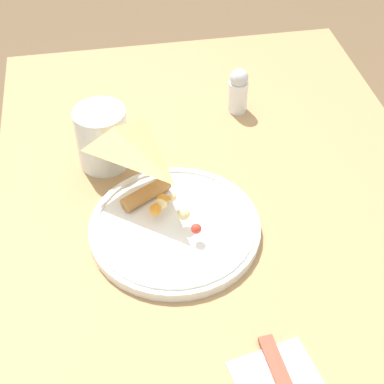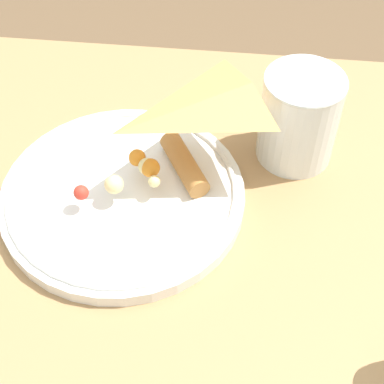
{
  "view_description": "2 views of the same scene",
  "coord_description": "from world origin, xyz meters",
  "px_view_note": "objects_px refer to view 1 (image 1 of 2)",
  "views": [
    {
      "loc": [
        0.62,
        -0.16,
        1.45
      ],
      "look_at": [
        -0.05,
        -0.05,
        0.79
      ],
      "focal_mm": 55.0,
      "sensor_mm": 36.0,
      "label": 1
    },
    {
      "loc": [
        -0.11,
        0.32,
        1.27
      ],
      "look_at": [
        -0.07,
        -0.06,
        0.82
      ],
      "focal_mm": 55.0,
      "sensor_mm": 36.0,
      "label": 2
    }
  ],
  "objects_px": {
    "dining_table": "(224,269)",
    "salt_shaker": "(238,90)",
    "plate_pizza": "(174,225)",
    "milk_glass": "(103,140)"
  },
  "relations": [
    {
      "from": "dining_table",
      "to": "plate_pizza",
      "type": "height_order",
      "value": "plate_pizza"
    },
    {
      "from": "salt_shaker",
      "to": "dining_table",
      "type": "bearing_deg",
      "value": -16.12
    },
    {
      "from": "milk_glass",
      "to": "salt_shaker",
      "type": "xyz_separation_m",
      "value": [
        -0.11,
        0.26,
        -0.0
      ]
    },
    {
      "from": "plate_pizza",
      "to": "salt_shaker",
      "type": "relative_size",
      "value": 2.94
    },
    {
      "from": "dining_table",
      "to": "salt_shaker",
      "type": "bearing_deg",
      "value": 163.88
    },
    {
      "from": "dining_table",
      "to": "salt_shaker",
      "type": "relative_size",
      "value": 12.47
    },
    {
      "from": "dining_table",
      "to": "milk_glass",
      "type": "bearing_deg",
      "value": -134.68
    },
    {
      "from": "milk_glass",
      "to": "dining_table",
      "type": "bearing_deg",
      "value": 45.32
    },
    {
      "from": "plate_pizza",
      "to": "salt_shaker",
      "type": "xyz_separation_m",
      "value": [
        -0.29,
        0.17,
        0.03
      ]
    },
    {
      "from": "dining_table",
      "to": "plate_pizza",
      "type": "relative_size",
      "value": 4.24
    }
  ]
}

